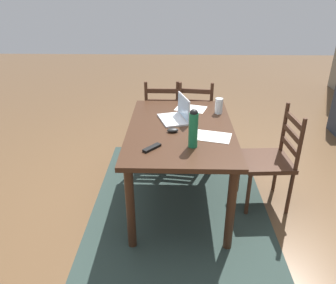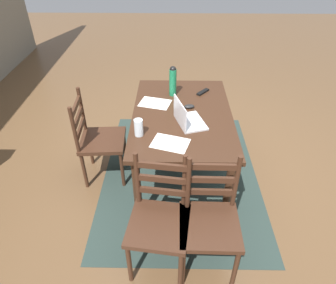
{
  "view_description": "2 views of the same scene",
  "coord_description": "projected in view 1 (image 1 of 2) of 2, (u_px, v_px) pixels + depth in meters",
  "views": [
    {
      "loc": [
        2.7,
        -0.04,
        1.97
      ],
      "look_at": [
        0.11,
        -0.11,
        0.69
      ],
      "focal_mm": 35.52,
      "sensor_mm": 36.0,
      "label": 1
    },
    {
      "loc": [
        -2.47,
        0.09,
        2.26
      ],
      "look_at": [
        -0.15,
        0.13,
        0.55
      ],
      "focal_mm": 32.45,
      "sensor_mm": 36.0,
      "label": 2
    }
  ],
  "objects": [
    {
      "name": "area_rug",
      "position": [
        179.0,
        199.0,
        3.29
      ],
      "size": [
        2.23,
        1.64,
        0.01
      ],
      "primitive_type": "cube",
      "color": "#283833",
      "rests_on": "ground"
    },
    {
      "name": "chair_left_near",
      "position": [
        164.0,
        118.0,
        3.99
      ],
      "size": [
        0.45,
        0.45,
        0.95
      ],
      "color": "#3D2316",
      "rests_on": "ground"
    },
    {
      "name": "water_bottle",
      "position": [
        193.0,
        128.0,
        2.54
      ],
      "size": [
        0.07,
        0.07,
        0.31
      ],
      "color": "#197247",
      "rests_on": "dining_table"
    },
    {
      "name": "paper_stack_right",
      "position": [
        191.0,
        108.0,
        3.38
      ],
      "size": [
        0.29,
        0.35,
        0.0
      ],
      "primitive_type": "cube",
      "rotation": [
        0.0,
        0.0,
        -0.3
      ],
      "color": "white",
      "rests_on": "dining_table"
    },
    {
      "name": "computer_mouse",
      "position": [
        173.0,
        130.0,
        2.85
      ],
      "size": [
        0.07,
        0.11,
        0.03
      ],
      "primitive_type": "ellipsoid",
      "rotation": [
        0.0,
        0.0,
        0.14
      ],
      "color": "black",
      "rests_on": "dining_table"
    },
    {
      "name": "drinking_glass",
      "position": [
        219.0,
        106.0,
        3.23
      ],
      "size": [
        0.08,
        0.08,
        0.15
      ],
      "primitive_type": "cylinder",
      "color": "silver",
      "rests_on": "dining_table"
    },
    {
      "name": "paper_stack_left",
      "position": [
        213.0,
        137.0,
        2.77
      ],
      "size": [
        0.28,
        0.34,
        0.0
      ],
      "primitive_type": "cube",
      "rotation": [
        0.0,
        0.0,
        -0.26
      ],
      "color": "white",
      "rests_on": "dining_table"
    },
    {
      "name": "chair_left_far",
      "position": [
        195.0,
        118.0,
        3.98
      ],
      "size": [
        0.49,
        0.49,
        0.95
      ],
      "color": "#3D2316",
      "rests_on": "ground"
    },
    {
      "name": "ground_plane",
      "position": [
        179.0,
        199.0,
        3.29
      ],
      "size": [
        14.0,
        14.0,
        0.0
      ],
      "primitive_type": "plane",
      "color": "brown"
    },
    {
      "name": "chair_far_head",
      "position": [
        270.0,
        160.0,
        3.07
      ],
      "size": [
        0.47,
        0.47,
        0.95
      ],
      "color": "#3D2316",
      "rests_on": "ground"
    },
    {
      "name": "laptop",
      "position": [
        177.0,
        114.0,
        3.08
      ],
      "size": [
        0.37,
        0.31,
        0.23
      ],
      "color": "silver",
      "rests_on": "dining_table"
    },
    {
      "name": "dining_table",
      "position": [
        180.0,
        138.0,
        2.99
      ],
      "size": [
        1.43,
        0.93,
        0.78
      ],
      "color": "#382114",
      "rests_on": "ground"
    },
    {
      "name": "tv_remote",
      "position": [
        152.0,
        148.0,
        2.57
      ],
      "size": [
        0.16,
        0.14,
        0.02
      ],
      "primitive_type": "cube",
      "rotation": [
        0.0,
        0.0,
        0.87
      ],
      "color": "black",
      "rests_on": "dining_table"
    }
  ]
}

